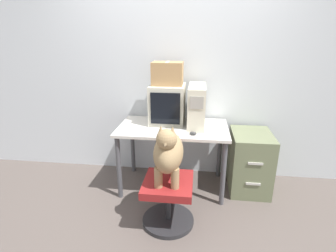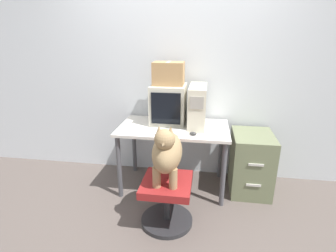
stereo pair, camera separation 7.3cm
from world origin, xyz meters
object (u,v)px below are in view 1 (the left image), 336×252
Objects in this scene: pc_tower at (197,106)px; dog at (168,152)px; cardboard_box at (168,74)px; keyboard at (166,132)px; crt_monitor at (168,104)px; filing_cabinet at (250,161)px; office_chair at (168,199)px.

pc_tower reaches higher than dog.
pc_tower is 0.47m from cardboard_box.
crt_monitor is at bearing 94.86° from keyboard.
keyboard is 1.27× the size of cardboard_box.
cardboard_box reaches higher than keyboard.
crt_monitor is 1.31× the size of cardboard_box.
cardboard_box is (-0.94, 0.08, 0.96)m from filing_cabinet.
crt_monitor is 0.85× the size of pc_tower.
filing_cabinet is (0.91, 0.29, -0.42)m from keyboard.
filing_cabinet is (0.62, 0.00, -0.63)m from pc_tower.
crt_monitor is 0.41m from keyboard.
filing_cabinet reaches higher than office_chair.
dog is at bearing -140.25° from filing_cabinet.
filing_cabinet is (0.94, -0.07, -0.62)m from crt_monitor.
keyboard is 1.04m from filing_cabinet.
office_chair is 0.48m from dog.
cardboard_box is at bearing 166.52° from pc_tower.
keyboard is 0.86× the size of office_chair.
keyboard is at bearing -85.19° from cardboard_box.
cardboard_box is (-0.03, 0.36, 0.54)m from keyboard.
crt_monitor reaches higher than filing_cabinet.
keyboard is (-0.29, -0.29, -0.21)m from pc_tower.
pc_tower reaches higher than keyboard.
filing_cabinet is (0.84, 0.71, 0.08)m from office_chair.
dog is (0.10, -0.77, -0.22)m from crt_monitor.
keyboard is at bearing -85.14° from crt_monitor.
cardboard_box is at bearing 97.43° from dog.
crt_monitor reaches higher than dog.
office_chair is 1.48× the size of cardboard_box.
dog reaches higher than office_chair.
crt_monitor is 0.81m from dog.
cardboard_box reaches higher than office_chair.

